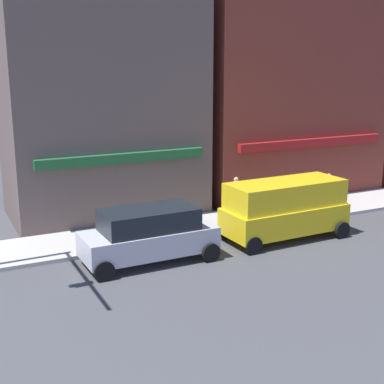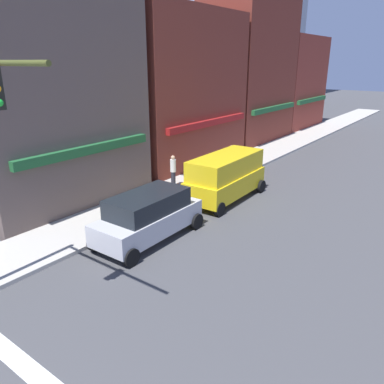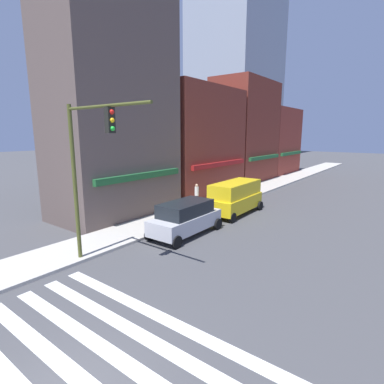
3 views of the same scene
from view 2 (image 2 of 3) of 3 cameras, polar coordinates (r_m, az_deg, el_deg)
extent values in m
cube|color=brown|center=(19.43, -22.03, 20.38)|extent=(8.52, 5.00, 15.19)
cube|color=#1E592D|center=(17.66, -15.55, 6.20)|extent=(7.24, 0.30, 0.40)
cube|color=maroon|center=(26.13, -2.19, 15.34)|extent=(10.00, 5.00, 9.97)
cube|color=maroon|center=(24.79, 2.73, 10.49)|extent=(8.50, 0.30, 0.40)
cube|color=maroon|center=(34.29, 8.63, 17.66)|extent=(9.10, 5.00, 11.85)
cube|color=#1E592D|center=(33.31, 12.47, 12.34)|extent=(7.74, 0.30, 0.40)
cube|color=maroon|center=(42.54, 14.62, 15.78)|extent=(8.87, 5.00, 9.20)
cube|color=#1E592D|center=(41.71, 17.86, 13.21)|extent=(7.54, 0.30, 0.40)
cube|color=#B7B7BC|center=(15.02, -6.62, -4.49)|extent=(4.72, 1.95, 0.85)
cube|color=black|center=(14.72, -6.73, -1.64)|extent=(3.31, 1.79, 0.75)
cylinder|color=black|center=(14.67, -14.52, -7.46)|extent=(0.68, 0.22, 0.68)
cylinder|color=black|center=(13.38, -9.27, -9.82)|extent=(0.68, 0.22, 0.68)
cylinder|color=black|center=(17.09, -4.46, -2.93)|extent=(0.68, 0.22, 0.68)
cylinder|color=black|center=(16.00, 0.71, -4.48)|extent=(0.68, 0.22, 0.68)
cube|color=yellow|center=(19.30, 5.13, 1.27)|extent=(5.05, 2.14, 1.00)
cube|color=yellow|center=(19.02, 5.22, 4.13)|extent=(4.80, 1.97, 1.00)
cylinder|color=black|center=(18.37, -1.02, -1.26)|extent=(0.68, 0.22, 0.68)
cylinder|color=black|center=(17.30, 4.24, -2.64)|extent=(0.68, 0.22, 0.68)
cylinder|color=black|center=(21.65, 5.76, 1.87)|extent=(0.68, 0.22, 0.68)
cylinder|color=black|center=(20.75, 10.49, 0.86)|extent=(0.68, 0.22, 0.68)
cylinder|color=#23232D|center=(23.55, 5.94, 3.90)|extent=(0.26, 0.26, 0.85)
cylinder|color=red|center=(23.35, 6.00, 5.73)|extent=(0.32, 0.32, 0.70)
sphere|color=tan|center=(23.25, 6.04, 6.83)|extent=(0.22, 0.22, 0.22)
cylinder|color=#23232D|center=(20.93, -2.87, 2.00)|extent=(0.26, 0.26, 0.85)
cylinder|color=silver|center=(20.71, -2.90, 4.05)|extent=(0.32, 0.32, 0.70)
sphere|color=tan|center=(20.59, -2.93, 5.28)|extent=(0.22, 0.22, 0.22)
camera|label=1|loc=(7.81, 100.63, -3.12)|focal=50.00mm
camera|label=3|loc=(3.28, -152.59, -36.09)|focal=28.00mm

